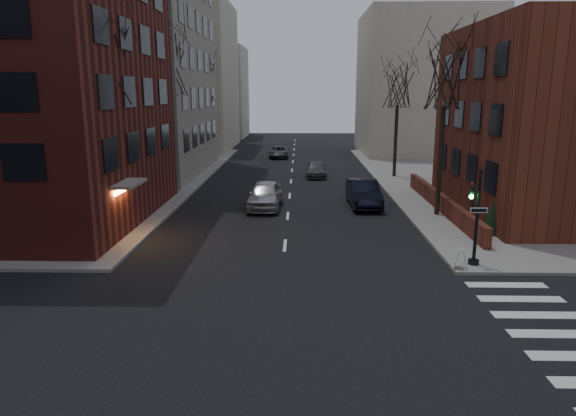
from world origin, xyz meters
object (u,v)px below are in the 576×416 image
(tree_left_a, at_px, (105,65))
(parked_sedan, at_px, (364,193))
(streetlamp_near, at_px, (164,138))
(car_lane_gray, at_px, (316,170))
(tree_right_b, at_px, (398,87))
(car_lane_far, at_px, (279,152))
(sandwich_board, at_px, (461,259))
(tree_right_a, at_px, (446,77))
(evergreen_shrub, at_px, (493,216))
(traffic_signal, at_px, (475,224))
(car_lane_silver, at_px, (265,195))
(tree_left_b, at_px, (167,67))
(tree_left_c, at_px, (203,83))
(streetlamp_far, at_px, (214,121))

(tree_left_a, bearing_deg, parked_sedan, 26.30)
(streetlamp_near, height_order, car_lane_gray, streetlamp_near)
(tree_right_b, xyz_separation_m, parked_sedan, (-4.00, -11.28, -6.74))
(car_lane_far, xyz_separation_m, sandwich_board, (8.95, -36.92, -0.08))
(car_lane_gray, relative_size, car_lane_far, 0.94)
(tree_right_a, bearing_deg, parked_sedan, 145.71)
(tree_right_a, height_order, sandwich_board, tree_right_a)
(evergreen_shrub, bearing_deg, traffic_signal, -118.11)
(streetlamp_near, distance_m, car_lane_silver, 7.76)
(traffic_signal, xyz_separation_m, tree_right_a, (0.86, 9.01, 6.12))
(tree_left_b, bearing_deg, sandwich_board, -47.39)
(tree_left_c, height_order, tree_right_b, tree_left_c)
(tree_left_b, bearing_deg, car_lane_gray, 30.15)
(tree_left_a, height_order, tree_left_b, tree_left_b)
(tree_right_b, height_order, car_lane_silver, tree_right_b)
(car_lane_gray, xyz_separation_m, sandwich_board, (5.15, -23.86, -0.07))
(car_lane_gray, bearing_deg, parked_sedan, -75.76)
(tree_left_a, xyz_separation_m, tree_left_c, (0.00, 26.00, -0.44))
(traffic_signal, xyz_separation_m, streetlamp_near, (-16.14, 13.01, 2.33))
(tree_left_a, xyz_separation_m, car_lane_gray, (10.95, 18.36, -7.85))
(tree_right_a, bearing_deg, sandwich_board, -98.97)
(streetlamp_far, relative_size, sandwich_board, 7.88)
(parked_sedan, relative_size, car_lane_gray, 1.20)
(streetlamp_far, bearing_deg, car_lane_silver, -73.00)
(tree_left_c, height_order, sandwich_board, tree_left_c)
(streetlamp_near, bearing_deg, car_lane_silver, -16.10)
(sandwich_board, relative_size, evergreen_shrub, 0.44)
(streetlamp_far, bearing_deg, sandwich_board, -65.17)
(tree_left_a, bearing_deg, streetlamp_near, 85.71)
(tree_right_a, distance_m, car_lane_silver, 12.72)
(traffic_signal, bearing_deg, streetlamp_far, 116.06)
(tree_left_b, distance_m, parked_sedan, 16.68)
(streetlamp_near, distance_m, car_lane_gray, 15.08)
(streetlamp_near, distance_m, evergreen_shrub, 20.67)
(tree_left_b, relative_size, parked_sedan, 2.11)
(tree_right_a, height_order, car_lane_far, tree_right_a)
(tree_left_a, xyz_separation_m, tree_right_a, (17.60, 4.00, -0.44))
(tree_left_a, relative_size, tree_right_a, 1.06)
(car_lane_silver, bearing_deg, tree_right_b, 51.77)
(tree_left_c, xyz_separation_m, tree_right_a, (17.60, -22.00, 0.00))
(parked_sedan, distance_m, car_lane_silver, 6.33)
(tree_right_a, xyz_separation_m, parked_sedan, (-4.00, 2.72, -7.19))
(parked_sedan, bearing_deg, evergreen_shrub, -52.25)
(traffic_signal, xyz_separation_m, tree_left_a, (-16.74, 5.01, 6.56))
(tree_left_c, distance_m, car_lane_gray, 15.27)
(tree_left_b, relative_size, car_lane_gray, 2.54)
(streetlamp_near, distance_m, car_lane_far, 24.58)
(parked_sedan, height_order, car_lane_far, parked_sedan)
(evergreen_shrub, bearing_deg, car_lane_silver, 152.39)
(tree_left_a, distance_m, evergreen_shrub, 20.67)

